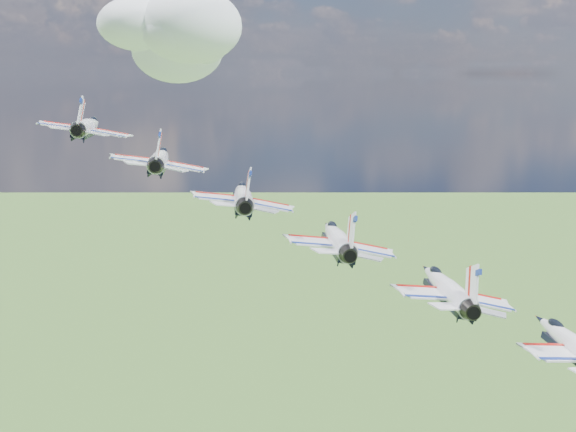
{
  "coord_description": "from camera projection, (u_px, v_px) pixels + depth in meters",
  "views": [
    {
      "loc": [
        2.76,
        -65.89,
        161.94
      ],
      "look_at": [
        17.09,
        11.16,
        146.45
      ],
      "focal_mm": 45.0,
      "sensor_mm": 36.0,
      "label": 1
    }
  ],
  "objects": [
    {
      "name": "jet_0",
      "position": [
        88.0,
        126.0,
        93.91
      ],
      "size": [
        13.09,
        17.33,
        6.64
      ],
      "primitive_type": null,
      "rotation": [
        0.0,
        0.16,
        -0.09
      ],
      "color": "silver"
    },
    {
      "name": "jet_4",
      "position": [
        446.0,
        287.0,
        71.46
      ],
      "size": [
        13.09,
        17.33,
        6.64
      ],
      "primitive_type": null,
      "rotation": [
        0.0,
        0.16,
        -0.09
      ],
      "color": "white"
    },
    {
      "name": "jet_1",
      "position": [
        160.0,
        159.0,
        88.3
      ],
      "size": [
        13.09,
        17.33,
        6.64
      ],
      "primitive_type": null,
      "rotation": [
        0.0,
        0.16,
        -0.09
      ],
      "color": "silver"
    },
    {
      "name": "jet_2",
      "position": [
        243.0,
        196.0,
        82.69
      ],
      "size": [
        13.09,
        17.33,
        6.64
      ],
      "primitive_type": null,
      "rotation": [
        0.0,
        0.16,
        -0.09
      ],
      "color": "white"
    },
    {
      "name": "cloud_far",
      "position": [
        163.0,
        36.0,
        301.77
      ],
      "size": [
        64.76,
        50.89,
        25.44
      ],
      "primitive_type": "ellipsoid",
      "color": "white"
    },
    {
      "name": "jet_5",
      "position": [
        573.0,
        344.0,
        65.85
      ],
      "size": [
        13.09,
        17.33,
        6.64
      ],
      "primitive_type": null,
      "rotation": [
        0.0,
        0.16,
        -0.09
      ],
      "color": "white"
    },
    {
      "name": "jet_3",
      "position": [
        337.0,
        238.0,
        77.08
      ],
      "size": [
        13.09,
        17.33,
        6.64
      ],
      "primitive_type": null,
      "rotation": [
        0.0,
        0.16,
        -0.09
      ],
      "color": "white"
    }
  ]
}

